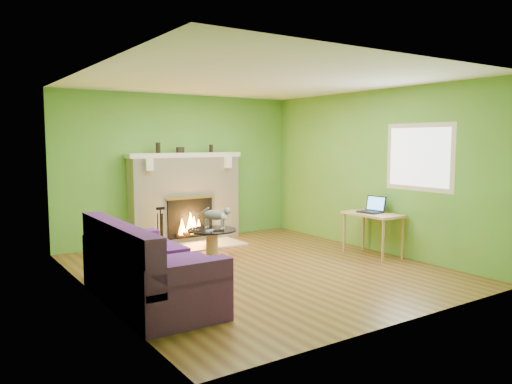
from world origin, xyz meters
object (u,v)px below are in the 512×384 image
Objects in this scene: sofa at (145,271)px; desk at (373,218)px; cat at (215,217)px; coffee_table at (212,241)px.

desk is (3.81, 0.20, 0.23)m from sofa.
cat is at bearing 146.10° from desk.
sofa is 2.27m from coffee_table.
sofa is 3.70× the size of cat.
desk is at bearing -31.93° from coffee_table.
sofa is at bearing -176.92° from desk.
desk is 2.47m from cat.
coffee_table is 0.37m from cat.
cat is at bearing 32.01° from coffee_table.
coffee_table is at bearing 178.24° from cat.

